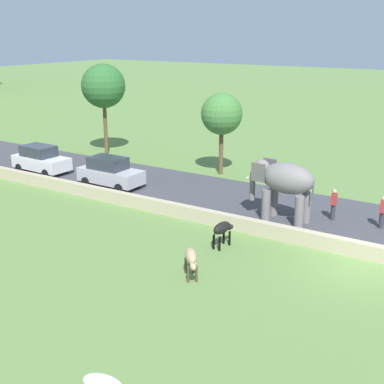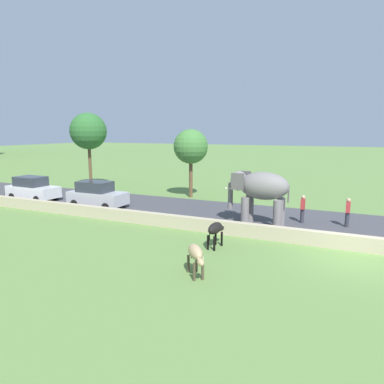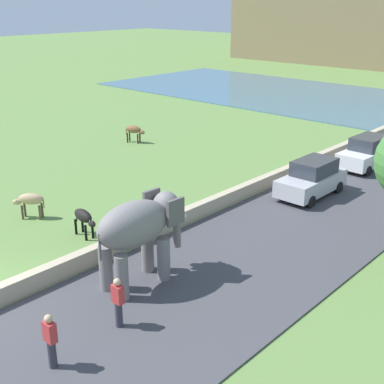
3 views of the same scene
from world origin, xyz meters
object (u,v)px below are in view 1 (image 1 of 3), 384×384
person_trailing (382,212)px  cow_black (223,229)px  elephant (283,182)px  car_silver (110,172)px  car_white (41,159)px  person_beside_elephant (334,204)px  cow_tan (191,258)px

person_trailing → cow_black: bearing=137.7°
elephant → car_silver: (-0.01, 11.04, -1.14)m
car_silver → car_white: same height
person_beside_elephant → car_white: 19.21m
car_silver → elephant: bearing=-89.9°
person_trailing → car_white: size_ratio=0.40×
elephant → cow_tan: bearing=176.7°
car_white → cow_tan: car_white is taller
cow_black → car_white: bearing=75.0°
elephant → car_white: (-0.01, 17.03, -1.14)m
cow_black → person_beside_elephant: bearing=-27.8°
elephant → person_trailing: 4.83m
person_beside_elephant → car_white: bearing=94.2°
cow_tan → person_beside_elephant: bearing=-15.9°
person_beside_elephant → car_white: size_ratio=0.40×
elephant → car_white: elephant is taller
elephant → person_trailing: size_ratio=2.14×
person_trailing → car_silver: size_ratio=0.41×
car_silver → cow_tan: 13.03m
elephant → person_trailing: (1.52, -4.43, -1.16)m
elephant → cow_tan: elephant is taller
elephant → cow_tan: (-7.59, 0.44, -1.20)m
car_white → cow_black: 16.70m
elephant → cow_black: (-4.34, 0.90, -1.20)m
person_trailing → cow_tan: bearing=151.9°
person_trailing → cow_black: size_ratio=1.16×
person_trailing → elephant: bearing=108.9°
person_beside_elephant → person_trailing: (0.11, -2.30, 0.00)m
car_white → cow_tan: bearing=-114.6°
person_beside_elephant → car_silver: car_silver is taller
cow_tan → cow_black: bearing=8.0°
person_beside_elephant → cow_black: size_ratio=1.16×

